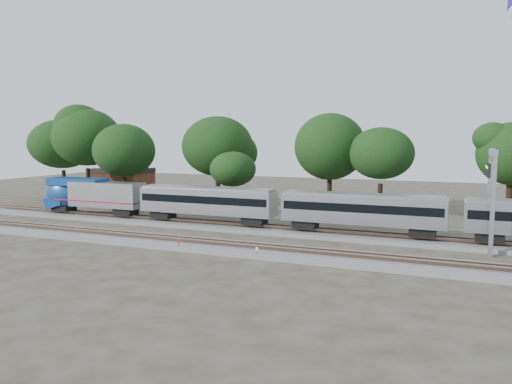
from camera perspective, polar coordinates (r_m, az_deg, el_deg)
ground at (r=52.91m, az=-7.58°, el=-5.09°), size 160.00×160.00×0.00m
track_far at (r=58.04m, az=-4.60°, el=-3.84°), size 160.00×5.00×0.73m
track_near at (r=49.52m, az=-9.92°, el=-5.66°), size 160.00×5.00×0.73m
train at (r=51.30m, az=22.04°, el=-2.35°), size 104.21×2.97×4.38m
switch_stand_red at (r=46.46m, az=-8.82°, el=-5.80°), size 0.35×0.07×1.11m
switch_stand_white at (r=43.00m, az=0.11°, el=-6.79°), size 0.31×0.15×1.00m
switch_lever at (r=44.66m, az=-3.16°, el=-6.96°), size 0.54×0.38×0.30m
signal_gantry at (r=50.97m, az=25.34°, el=1.63°), size 0.65×7.64×9.29m
brick_building at (r=96.10m, az=-14.95°, el=1.26°), size 9.84×6.95×4.72m
tree_0 at (r=87.65m, az=-21.24°, el=5.14°), size 9.48×9.48×13.37m
tree_1 at (r=82.35m, az=-18.78°, el=5.91°), size 10.54×10.54×14.86m
tree_2 at (r=75.05m, az=-14.86°, el=4.61°), size 8.64×8.64×12.18m
tree_3 at (r=73.68m, az=-4.41°, el=5.22°), size 9.24×9.24×13.02m
tree_4 at (r=66.28m, az=-2.65°, el=2.61°), size 6.30×6.30×8.88m
tree_5 at (r=68.84m, az=8.47°, el=5.14°), size 9.27×9.27×13.08m
tree_6 at (r=65.34m, az=14.11°, el=4.29°), size 8.49×8.49×11.97m
tree_7 at (r=72.07m, az=27.18°, el=3.91°), size 8.43×8.43×11.89m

